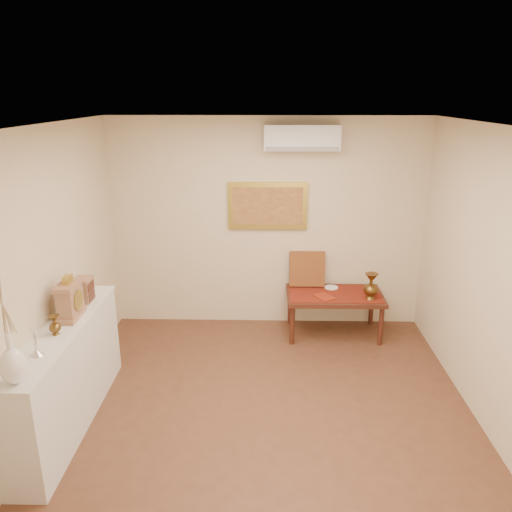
{
  "coord_description": "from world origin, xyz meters",
  "views": [
    {
      "loc": [
        -0.01,
        -3.95,
        2.95
      ],
      "look_at": [
        -0.12,
        1.15,
        1.28
      ],
      "focal_mm": 35.0,
      "sensor_mm": 36.0,
      "label": 1
    }
  ],
  "objects_px": {
    "mantel_clock": "(70,300)",
    "wooden_chest": "(84,290)",
    "display_ledge": "(67,376)",
    "white_vase": "(5,320)",
    "low_table": "(334,299)",
    "brass_urn_tall": "(371,283)"
  },
  "relations": [
    {
      "from": "brass_urn_tall",
      "to": "low_table",
      "type": "relative_size",
      "value": 0.33
    },
    {
      "from": "brass_urn_tall",
      "to": "display_ledge",
      "type": "distance_m",
      "value": 3.55
    },
    {
      "from": "mantel_clock",
      "to": "low_table",
      "type": "bearing_deg",
      "value": 32.13
    },
    {
      "from": "brass_urn_tall",
      "to": "display_ledge",
      "type": "bearing_deg",
      "value": -150.86
    },
    {
      "from": "low_table",
      "to": "white_vase",
      "type": "bearing_deg",
      "value": -133.83
    },
    {
      "from": "white_vase",
      "to": "brass_urn_tall",
      "type": "bearing_deg",
      "value": 40.35
    },
    {
      "from": "white_vase",
      "to": "brass_urn_tall",
      "type": "relative_size",
      "value": 2.49
    },
    {
      "from": "white_vase",
      "to": "brass_urn_tall",
      "type": "distance_m",
      "value": 4.08
    },
    {
      "from": "mantel_clock",
      "to": "low_table",
      "type": "relative_size",
      "value": 0.34
    },
    {
      "from": "white_vase",
      "to": "low_table",
      "type": "height_order",
      "value": "white_vase"
    },
    {
      "from": "white_vase",
      "to": "wooden_chest",
      "type": "xyz_separation_m",
      "value": [
        -0.02,
        1.47,
        -0.37
      ]
    },
    {
      "from": "mantel_clock",
      "to": "wooden_chest",
      "type": "bearing_deg",
      "value": 92.15
    },
    {
      "from": "white_vase",
      "to": "wooden_chest",
      "type": "bearing_deg",
      "value": 90.66
    },
    {
      "from": "white_vase",
      "to": "mantel_clock",
      "type": "height_order",
      "value": "white_vase"
    },
    {
      "from": "display_ledge",
      "to": "white_vase",
      "type": "bearing_deg",
      "value": -88.31
    },
    {
      "from": "mantel_clock",
      "to": "wooden_chest",
      "type": "xyz_separation_m",
      "value": [
        -0.01,
        0.38,
        -0.05
      ]
    },
    {
      "from": "display_ledge",
      "to": "mantel_clock",
      "type": "distance_m",
      "value": 0.7
    },
    {
      "from": "display_ledge",
      "to": "wooden_chest",
      "type": "bearing_deg",
      "value": 89.13
    },
    {
      "from": "mantel_clock",
      "to": "wooden_chest",
      "type": "height_order",
      "value": "mantel_clock"
    },
    {
      "from": "low_table",
      "to": "wooden_chest",
      "type": "bearing_deg",
      "value": -154.17
    },
    {
      "from": "wooden_chest",
      "to": "low_table",
      "type": "bearing_deg",
      "value": 25.83
    },
    {
      "from": "brass_urn_tall",
      "to": "low_table",
      "type": "xyz_separation_m",
      "value": [
        -0.41,
        0.16,
        -0.27
      ]
    }
  ]
}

